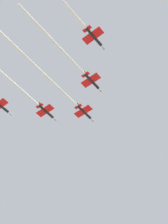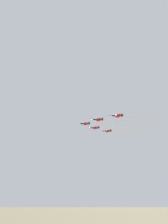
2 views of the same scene
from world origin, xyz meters
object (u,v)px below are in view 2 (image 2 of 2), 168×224
object	(u,v)px
jet_port_outer	(135,116)
jet_port_inner	(116,120)
jet_lead	(106,124)
jet_starboard_inner	(107,128)
jet_starboard_outer	(124,131)

from	to	relation	value
jet_port_outer	jet_port_inner	bearing A→B (deg)	47.95
jet_lead	jet_starboard_inner	world-z (taller)	jet_starboard_inner
jet_lead	jet_starboard_outer	size ratio (longest dim) A/B	1.03
jet_port_inner	jet_starboard_outer	size ratio (longest dim) A/B	0.91
jet_port_inner	jet_starboard_outer	world-z (taller)	jet_starboard_outer
jet_port_outer	jet_starboard_outer	world-z (taller)	jet_starboard_outer
jet_lead	jet_starboard_inner	distance (m)	14.09
jet_port_inner	jet_port_outer	bearing A→B (deg)	-132.05
jet_starboard_outer	jet_port_inner	bearing A→B (deg)	155.29
jet_starboard_inner	jet_starboard_outer	world-z (taller)	jet_starboard_outer
jet_starboard_inner	jet_port_outer	distance (m)	45.62
jet_starboard_inner	jet_starboard_outer	size ratio (longest dim) A/B	0.76
jet_starboard_inner	jet_port_outer	size ratio (longest dim) A/B	0.86
jet_port_inner	jet_starboard_outer	distance (m)	45.21
jet_starboard_inner	jet_port_outer	world-z (taller)	jet_starboard_inner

